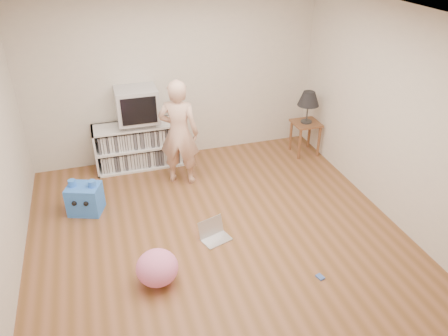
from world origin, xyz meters
TOP-DOWN VIEW (x-y plane):
  - ground at (0.00, 0.00)m, footprint 4.50×4.50m
  - walls at (0.00, 0.00)m, footprint 4.52×4.52m
  - ceiling at (0.00, 0.00)m, footprint 4.50×4.50m
  - media_unit at (-0.62, 2.04)m, footprint 1.40×0.45m
  - dvd_deck at (-0.62, 2.02)m, footprint 0.45×0.35m
  - crt_tv at (-0.62, 2.02)m, footprint 0.60×0.53m
  - side_table at (1.99, 1.65)m, footprint 0.42×0.42m
  - table_lamp at (1.99, 1.65)m, footprint 0.34×0.34m
  - person at (-0.14, 1.37)m, footprint 0.67×0.57m
  - laptop at (-0.05, -0.05)m, footprint 0.41×0.36m
  - playing_cards at (0.87, -1.06)m, footprint 0.09×0.10m
  - plush_blue at (-1.52, 0.97)m, footprint 0.50×0.45m
  - plush_pink at (-0.83, -0.59)m, footprint 0.45×0.45m

SIDE VIEW (x-z plane):
  - ground at x=0.00m, z-range 0.00..0.00m
  - playing_cards at x=0.87m, z-range 0.00..0.02m
  - laptop at x=-0.05m, z-range -0.05..0.18m
  - plush_pink at x=-0.83m, z-range 0.00..0.38m
  - plush_blue at x=-1.52m, z-range -0.04..0.45m
  - media_unit at x=-0.62m, z-range 0.00..0.70m
  - side_table at x=1.99m, z-range 0.14..0.69m
  - dvd_deck at x=-0.62m, z-range 0.70..0.77m
  - person at x=-0.14m, z-range 0.00..1.56m
  - table_lamp at x=1.99m, z-range 0.68..1.20m
  - crt_tv at x=-0.62m, z-range 0.77..1.27m
  - walls at x=0.00m, z-range 0.00..2.60m
  - ceiling at x=0.00m, z-range 2.60..2.60m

